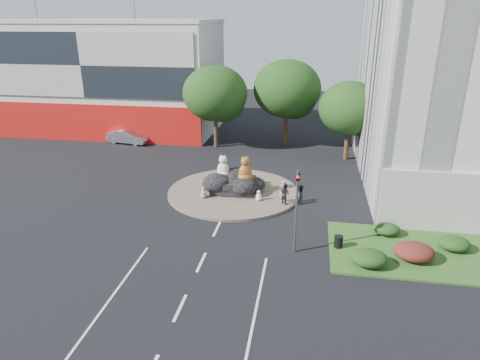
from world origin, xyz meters
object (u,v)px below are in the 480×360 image
object	(u,v)px
cat_tabby	(245,168)
kitten_white	(259,195)
kitten_calico	(203,192)
cat_white	(223,166)
pedestrian_pink	(283,191)
litter_bin	(338,242)
pedestrian_dark	(285,193)
parked_car	(128,137)

from	to	relation	value
cat_tabby	kitten_white	size ratio (longest dim) A/B	2.44
cat_tabby	kitten_calico	size ratio (longest dim) A/B	2.28
cat_white	kitten_calico	bearing A→B (deg)	-108.06
cat_white	kitten_white	world-z (taller)	cat_white
pedestrian_pink	litter_bin	bearing A→B (deg)	99.86
kitten_calico	pedestrian_dark	distance (m)	5.95
kitten_calico	parked_car	bearing A→B (deg)	165.17
pedestrian_dark	cat_tabby	bearing A→B (deg)	14.56
parked_car	pedestrian_dark	bearing A→B (deg)	-118.61
cat_tabby	pedestrian_pink	bearing A→B (deg)	-48.65
kitten_calico	cat_white	bearing A→B (deg)	96.86
kitten_white	pedestrian_pink	size ratio (longest dim) A/B	0.50
pedestrian_pink	kitten_calico	bearing A→B (deg)	-19.56
cat_tabby	kitten_white	world-z (taller)	cat_tabby
cat_white	cat_tabby	distance (m)	1.86
cat_white	litter_bin	world-z (taller)	cat_white
kitten_white	pedestrian_pink	distance (m)	1.79
cat_white	kitten_calico	size ratio (longest dim) A/B	2.08
cat_white	litter_bin	bearing A→B (deg)	-33.09
cat_tabby	litter_bin	bearing A→B (deg)	-72.06
pedestrian_dark	litter_bin	xyz separation A→B (m)	(3.50, -5.55, -0.49)
cat_tabby	kitten_white	distance (m)	2.36
cat_white	cat_tabby	size ratio (longest dim) A/B	0.91
cat_tabby	parked_car	size ratio (longest dim) A/B	0.45
cat_tabby	parked_car	xyz separation A→B (m)	(-14.43, 11.82, -1.37)
pedestrian_pink	kitten_white	bearing A→B (deg)	-19.74
kitten_white	litter_bin	xyz separation A→B (m)	(5.38, -5.79, -0.14)
kitten_calico	kitten_white	world-z (taller)	kitten_calico
kitten_white	parked_car	world-z (taller)	parked_car
cat_white	parked_car	bearing A→B (deg)	147.54
cat_tabby	pedestrian_dark	size ratio (longest dim) A/B	1.32
pedestrian_dark	litter_bin	world-z (taller)	pedestrian_dark
pedestrian_pink	pedestrian_dark	size ratio (longest dim) A/B	1.08
pedestrian_pink	parked_car	distance (m)	21.78
litter_bin	kitten_calico	bearing A→B (deg)	149.29
kitten_calico	pedestrian_dark	world-z (taller)	pedestrian_dark
parked_car	cat_tabby	bearing A→B (deg)	-120.45
kitten_white	parked_car	xyz separation A→B (m)	(-15.64, 13.20, 0.12)
kitten_white	cat_white	bearing A→B (deg)	115.63
litter_bin	cat_tabby	bearing A→B (deg)	132.58
pedestrian_pink	litter_bin	distance (m)	6.92
cat_tabby	parked_car	distance (m)	18.70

